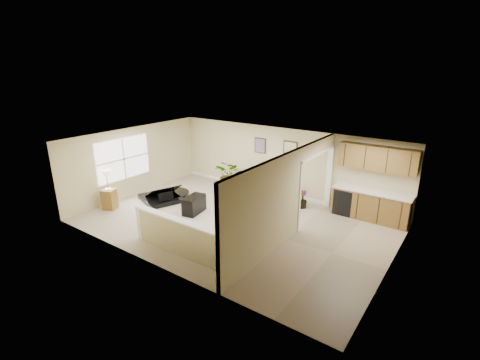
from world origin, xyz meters
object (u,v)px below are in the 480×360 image
Objects in this scene: piano at (162,184)px; lamp_stand at (109,193)px; piano_bench at (194,205)px; small_plant at (302,200)px; accent_table at (255,183)px; palm_plant at (230,176)px; loveseat at (273,192)px.

piano is 1.45× the size of lamp_stand.
piano_bench is 1.41× the size of small_plant.
piano_bench is 0.63× the size of lamp_stand.
piano is 4.97m from small_plant.
piano_bench is at bearing 28.44° from lamp_stand.
piano reaches higher than small_plant.
accent_table is at bearing 75.36° from piano_bench.
accent_table is (2.45, 2.36, -0.12)m from piano.
lamp_stand is at bearing -95.16° from piano.
piano is at bearing -136.04° from accent_table.
piano_bench is 2.38m from palm_plant.
palm_plant is 4.37m from lamp_stand.
palm_plant reaches higher than small_plant.
small_plant is at bearing 46.69° from piano.
lamp_stand is at bearing -151.56° from piano_bench.
small_plant is (4.45, 2.20, -0.30)m from piano.
piano reaches higher than accent_table.
lamp_stand is (-2.55, -1.38, 0.29)m from piano_bench.
piano is 3.41m from accent_table.
piano is 1.81m from piano_bench.
piano is 1.31× the size of loveseat.
accent_table is (-0.84, 0.10, 0.14)m from loveseat.
lamp_stand is at bearing -121.43° from palm_plant.
piano_bench is 0.57× the size of loveseat.
piano is 2.90× the size of accent_table.
loveseat is (3.29, 2.27, -0.26)m from piano.
piano is at bearing 171.98° from piano_bench.
piano reaches higher than piano_bench.
loveseat is at bearing -6.62° from accent_table.
loveseat is 2.21× the size of accent_table.
lamp_stand is at bearing -128.98° from accent_table.
lamp_stand reaches higher than palm_plant.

